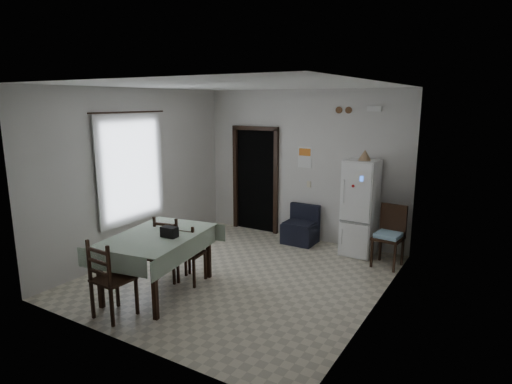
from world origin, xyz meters
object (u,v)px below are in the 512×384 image
(navy_seat, at_px, (300,225))
(dining_chair_far_left, at_px, (173,246))
(fridge, at_px, (360,208))
(dining_table, at_px, (159,263))
(corner_chair, at_px, (388,237))
(dining_chair_near_head, at_px, (113,278))
(dining_chair_far_right, at_px, (189,252))

(navy_seat, relative_size, dining_chair_far_left, 0.72)
(fridge, height_order, dining_table, fridge)
(fridge, distance_m, corner_chair, 0.76)
(dining_chair_far_left, bearing_deg, navy_seat, -123.96)
(navy_seat, bearing_deg, fridge, -0.13)
(navy_seat, bearing_deg, dining_table, -105.25)
(navy_seat, xyz_separation_m, dining_table, (-0.81, -2.99, 0.06))
(fridge, xyz_separation_m, dining_chair_far_left, (-2.13, -2.49, -0.35))
(corner_chair, relative_size, dining_chair_near_head, 0.99)
(dining_chair_near_head, bearing_deg, dining_chair_far_left, -78.36)
(navy_seat, bearing_deg, dining_chair_near_head, -101.60)
(dining_chair_far_left, distance_m, dining_chair_far_right, 0.34)
(corner_chair, bearing_deg, fridge, 155.84)
(dining_table, relative_size, dining_chair_far_right, 1.75)
(dining_chair_far_left, height_order, dining_chair_far_right, dining_chair_far_left)
(fridge, height_order, dining_chair_far_left, fridge)
(dining_chair_far_right, bearing_deg, corner_chair, -147.09)
(dining_table, relative_size, dining_chair_far_left, 1.63)
(navy_seat, distance_m, dining_chair_near_head, 3.90)
(fridge, distance_m, dining_chair_far_right, 3.10)
(fridge, distance_m, dining_chair_near_head, 4.28)
(navy_seat, relative_size, dining_chair_far_right, 0.78)
(navy_seat, distance_m, corner_chair, 1.78)
(fridge, relative_size, dining_chair_far_right, 1.83)
(dining_table, bearing_deg, navy_seat, 65.59)
(corner_chair, height_order, dining_chair_near_head, dining_chair_near_head)
(corner_chair, xyz_separation_m, dining_chair_near_head, (-2.52, -3.48, 0.01))
(fridge, distance_m, navy_seat, 1.25)
(dining_table, height_order, dining_chair_far_right, dining_chair_far_right)
(dining_chair_far_right, bearing_deg, dining_table, 62.08)
(dining_table, xyz_separation_m, dining_chair_near_head, (0.03, -0.83, 0.09))
(corner_chair, distance_m, dining_chair_far_right, 3.22)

